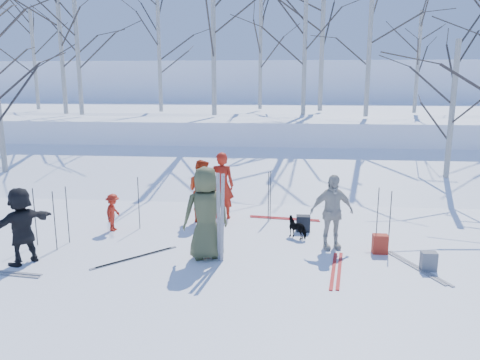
# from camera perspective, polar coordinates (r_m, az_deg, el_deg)

# --- Properties ---
(ground) EXTENTS (120.00, 120.00, 0.00)m
(ground) POSITION_cam_1_polar(r_m,az_deg,el_deg) (10.40, -0.79, -8.77)
(ground) COLOR white
(ground) RESTS_ON ground
(snow_ramp) EXTENTS (70.00, 9.49, 4.12)m
(snow_ramp) POSITION_cam_1_polar(r_m,az_deg,el_deg) (17.06, 1.74, 0.09)
(snow_ramp) COLOR white
(snow_ramp) RESTS_ON ground
(snow_plateau) EXTENTS (70.00, 18.00, 2.20)m
(snow_plateau) POSITION_cam_1_polar(r_m,az_deg,el_deg) (26.81, 3.14, 6.32)
(snow_plateau) COLOR white
(snow_plateau) RESTS_ON ground
(far_hill) EXTENTS (90.00, 30.00, 6.00)m
(far_hill) POSITION_cam_1_polar(r_m,az_deg,el_deg) (47.70, 4.19, 10.05)
(far_hill) COLOR white
(far_hill) RESTS_ON ground
(skier_olive_center) EXTENTS (1.12, 0.93, 1.97)m
(skier_olive_center) POSITION_cam_1_polar(r_m,az_deg,el_deg) (9.79, -4.16, -4.05)
(skier_olive_center) COLOR #444A2C
(skier_olive_center) RESTS_ON ground
(skier_red_north) EXTENTS (0.67, 0.45, 1.82)m
(skier_red_north) POSITION_cam_1_polar(r_m,az_deg,el_deg) (12.63, -2.24, -0.67)
(skier_red_north) COLOR #AA1D0F
(skier_red_north) RESTS_ON ground
(skier_redor_behind) EXTENTS (1.02, 0.96, 1.67)m
(skier_redor_behind) POSITION_cam_1_polar(r_m,az_deg,el_deg) (12.39, -4.69, -1.32)
(skier_redor_behind) COLOR #B1290D
(skier_redor_behind) RESTS_ON ground
(skier_red_seated) EXTENTS (0.38, 0.63, 0.94)m
(skier_red_seated) POSITION_cam_1_polar(r_m,az_deg,el_deg) (12.10, -15.22, -3.83)
(skier_red_seated) COLOR #AA1D0F
(skier_red_seated) RESTS_ON ground
(skier_cream_east) EXTENTS (1.06, 0.65, 1.69)m
(skier_cream_east) POSITION_cam_1_polar(r_m,az_deg,el_deg) (10.57, 11.11, -3.83)
(skier_cream_east) COLOR beige
(skier_cream_east) RESTS_ON ground
(skier_grey_west) EXTENTS (1.18, 1.52, 1.60)m
(skier_grey_west) POSITION_cam_1_polar(r_m,az_deg,el_deg) (10.53, -25.11, -5.07)
(skier_grey_west) COLOR black
(skier_grey_west) RESTS_ON ground
(dog) EXTENTS (0.64, 0.58, 0.50)m
(dog) POSITION_cam_1_polar(r_m,az_deg,el_deg) (11.31, 7.05, -5.75)
(dog) COLOR black
(dog) RESTS_ON ground
(upright_ski_left) EXTENTS (0.07, 0.16, 1.90)m
(upright_ski_left) POSITION_cam_1_polar(r_m,az_deg,el_deg) (9.57, -2.61, -4.64)
(upright_ski_left) COLOR silver
(upright_ski_left) RESTS_ON ground
(upright_ski_right) EXTENTS (0.14, 0.23, 1.89)m
(upright_ski_right) POSITION_cam_1_polar(r_m,az_deg,el_deg) (9.52, -2.18, -4.73)
(upright_ski_right) COLOR silver
(upright_ski_right) RESTS_ON ground
(ski_pair_a) EXTENTS (0.67, 1.95, 0.02)m
(ski_pair_a) POSITION_cam_1_polar(r_m,az_deg,el_deg) (12.82, 5.43, -4.69)
(ski_pair_a) COLOR #AF1A19
(ski_pair_a) RESTS_ON ground
(ski_pair_c) EXTENTS (0.76, 1.96, 0.02)m
(ski_pair_c) POSITION_cam_1_polar(r_m,az_deg,el_deg) (9.64, 11.67, -10.69)
(ski_pair_c) COLOR #AF1A19
(ski_pair_c) RESTS_ON ground
(ski_pair_d) EXTENTS (2.10, 2.10, 0.02)m
(ski_pair_d) POSITION_cam_1_polar(r_m,az_deg,el_deg) (10.31, -12.65, -9.20)
(ski_pair_d) COLOR silver
(ski_pair_d) RESTS_ON ground
(ski_pair_e) EXTENTS (1.59, 2.05, 0.02)m
(ski_pair_e) POSITION_cam_1_polar(r_m,az_deg,el_deg) (10.23, 20.63, -9.89)
(ski_pair_e) COLOR silver
(ski_pair_e) RESTS_ON ground
(ski_pole_a) EXTENTS (0.02, 0.02, 1.34)m
(ski_pole_a) POSITION_cam_1_polar(r_m,az_deg,el_deg) (10.85, 17.81, -4.73)
(ski_pole_a) COLOR black
(ski_pole_a) RESTS_ON ground
(ski_pole_b) EXTENTS (0.02, 0.02, 1.34)m
(ski_pole_b) POSITION_cam_1_polar(r_m,az_deg,el_deg) (11.47, -20.29, -4.01)
(ski_pole_b) COLOR black
(ski_pole_b) RESTS_ON ground
(ski_pole_c) EXTENTS (0.02, 0.02, 1.34)m
(ski_pole_c) POSITION_cam_1_polar(r_m,az_deg,el_deg) (12.52, 3.72, -1.94)
(ski_pole_c) COLOR black
(ski_pole_c) RESTS_ON ground
(ski_pole_d) EXTENTS (0.02, 0.02, 1.34)m
(ski_pole_d) POSITION_cam_1_polar(r_m,az_deg,el_deg) (11.57, -23.71, -4.15)
(ski_pole_d) COLOR black
(ski_pole_d) RESTS_ON ground
(ski_pole_e) EXTENTS (0.02, 0.02, 1.34)m
(ski_pole_e) POSITION_cam_1_polar(r_m,az_deg,el_deg) (12.04, -12.25, -2.77)
(ski_pole_e) COLOR black
(ski_pole_e) RESTS_ON ground
(ski_pole_f) EXTENTS (0.02, 0.02, 1.34)m
(ski_pole_f) POSITION_cam_1_polar(r_m,az_deg,el_deg) (11.07, -21.66, -4.69)
(ski_pole_f) COLOR black
(ski_pole_f) RESTS_ON ground
(ski_pole_g) EXTENTS (0.02, 0.02, 1.34)m
(ski_pole_g) POSITION_cam_1_polar(r_m,az_deg,el_deg) (11.11, 16.40, -4.25)
(ski_pole_g) COLOR black
(ski_pole_g) RESTS_ON ground
(ski_pole_h) EXTENTS (0.02, 0.02, 1.34)m
(ski_pole_h) POSITION_cam_1_polar(r_m,az_deg,el_deg) (12.42, 3.49, -2.05)
(ski_pole_h) COLOR black
(ski_pole_h) RESTS_ON ground
(backpack_red) EXTENTS (0.32, 0.22, 0.42)m
(backpack_red) POSITION_cam_1_polar(r_m,az_deg,el_deg) (10.70, 16.70, -7.48)
(backpack_red) COLOR #A42819
(backpack_red) RESTS_ON ground
(backpack_grey) EXTENTS (0.30, 0.20, 0.38)m
(backpack_grey) POSITION_cam_1_polar(r_m,az_deg,el_deg) (10.11, 22.01, -9.16)
(backpack_grey) COLOR slate
(backpack_grey) RESTS_ON ground
(backpack_dark) EXTENTS (0.34, 0.24, 0.40)m
(backpack_dark) POSITION_cam_1_polar(r_m,az_deg,el_deg) (11.80, 7.71, -5.27)
(backpack_dark) COLOR black
(backpack_dark) RESTS_ON ground
(birch_plateau_a) EXTENTS (4.77, 4.77, 5.95)m
(birch_plateau_a) POSITION_cam_1_polar(r_m,az_deg,el_deg) (24.99, 2.51, 15.49)
(birch_plateau_a) COLOR silver
(birch_plateau_a) RESTS_ON snow_plateau
(birch_plateau_b) EXTENTS (4.65, 4.65, 5.79)m
(birch_plateau_b) POSITION_cam_1_polar(r_m,az_deg,el_deg) (22.71, -20.97, 14.86)
(birch_plateau_b) COLOR silver
(birch_plateau_b) RESTS_ON snow_plateau
(birch_plateau_c) EXTENTS (4.06, 4.06, 4.95)m
(birch_plateau_c) POSITION_cam_1_polar(r_m,az_deg,el_deg) (26.78, -23.79, 13.20)
(birch_plateau_c) COLOR silver
(birch_plateau_c) RESTS_ON snow_plateau
(birch_plateau_d) EXTENTS (4.50, 4.50, 5.57)m
(birch_plateau_d) POSITION_cam_1_polar(r_m,az_deg,el_deg) (21.92, -19.20, 14.82)
(birch_plateau_d) COLOR silver
(birch_plateau_d) RESTS_ON snow_plateau
(birch_plateau_f) EXTENTS (4.17, 4.17, 5.10)m
(birch_plateau_f) POSITION_cam_1_polar(r_m,az_deg,el_deg) (23.18, -9.81, 14.54)
(birch_plateau_f) COLOR silver
(birch_plateau_f) RESTS_ON snow_plateau
(birch_plateau_g) EXTENTS (6.15, 6.15, 7.93)m
(birch_plateau_g) POSITION_cam_1_polar(r_m,az_deg,el_deg) (23.85, 10.05, 17.86)
(birch_plateau_g) COLOR silver
(birch_plateau_g) RESTS_ON snow_plateau
(birch_plateau_h) EXTENTS (4.70, 4.70, 5.86)m
(birch_plateau_h) POSITION_cam_1_polar(r_m,az_deg,el_deg) (20.46, 15.52, 15.69)
(birch_plateau_h) COLOR silver
(birch_plateau_h) RESTS_ON snow_plateau
(birch_plateau_j) EXTENTS (5.34, 5.34, 6.78)m
(birch_plateau_j) POSITION_cam_1_polar(r_m,az_deg,el_deg) (20.64, -3.25, 17.34)
(birch_plateau_j) COLOR silver
(birch_plateau_j) RESTS_ON snow_plateau
(birch_plateau_k) EXTENTS (4.82, 4.82, 6.03)m
(birch_plateau_k) POSITION_cam_1_polar(r_m,az_deg,el_deg) (21.07, 7.92, 16.13)
(birch_plateau_k) COLOR silver
(birch_plateau_k) RESTS_ON snow_plateau
(birch_plateau_l) EXTENTS (3.78, 3.78, 4.54)m
(birch_plateau_l) POSITION_cam_1_polar(r_m,az_deg,el_deg) (23.34, 20.87, 13.24)
(birch_plateau_l) COLOR silver
(birch_plateau_l) RESTS_ON snow_plateau
(birch_edge_e) EXTENTS (4.07, 4.07, 4.96)m
(birch_edge_e) POSITION_cam_1_polar(r_m,az_deg,el_deg) (16.57, 24.36, 6.81)
(birch_edge_e) COLOR silver
(birch_edge_e) RESTS_ON ground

